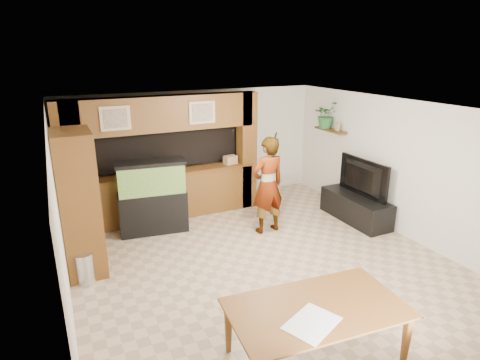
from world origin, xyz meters
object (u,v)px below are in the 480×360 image
television (358,178)px  person (268,185)px  pantry_cabinet (79,203)px  dining_table (317,335)px  aquarium (152,198)px

television → person: 1.98m
pantry_cabinet → person: 3.40m
television → person: size_ratio=0.70×
television → dining_table: bearing=132.6°
television → dining_table: size_ratio=0.67×
person → dining_table: size_ratio=0.96×
aquarium → dining_table: 4.38m
aquarium → television: aquarium is taller
person → dining_table: (-1.20, -3.33, -0.61)m
aquarium → person: bearing=-17.6°
pantry_cabinet → aquarium: pantry_cabinet is taller
television → aquarium: bearing=71.2°
aquarium → television: size_ratio=1.07×
aquarium → television: (3.99, -1.27, 0.23)m
aquarium → dining_table: (0.83, -4.28, -0.35)m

